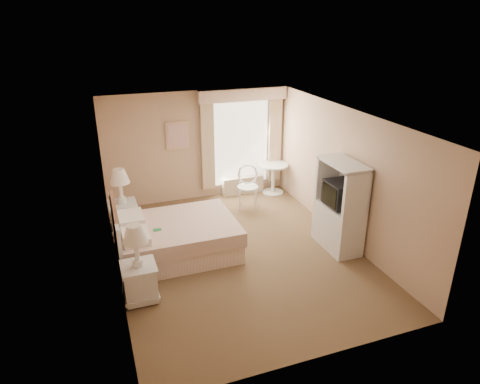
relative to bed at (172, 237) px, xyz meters
name	(u,v)px	position (x,y,z in m)	size (l,w,h in m)	color
room	(238,190)	(1.12, -0.38, 0.91)	(4.21, 5.51, 2.51)	brown
window	(242,139)	(2.17, 2.28, 1.00)	(2.05, 0.22, 2.51)	white
framed_art	(177,136)	(0.67, 2.34, 1.21)	(0.52, 0.04, 0.62)	#D8AF85
bed	(172,237)	(0.00, 0.00, 0.00)	(2.10, 1.61, 1.42)	#D7A58B
nightstand_near	(139,273)	(-0.72, -1.14, 0.12)	(0.51, 0.51, 1.24)	silver
nightstand_far	(123,209)	(-0.72, 1.20, 0.15)	(0.53, 0.53, 1.29)	silver
round_table	(273,174)	(2.87, 2.02, 0.14)	(0.69, 0.69, 0.73)	white
cafe_chair	(248,183)	(2.02, 1.51, 0.21)	(0.58, 0.58, 0.95)	white
armoire	(339,213)	(2.93, -0.76, 0.35)	(0.50, 1.00, 1.67)	silver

